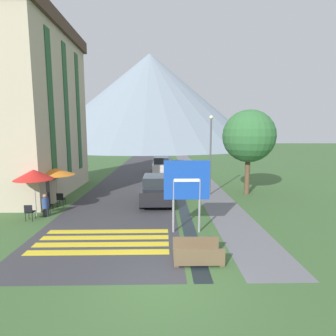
% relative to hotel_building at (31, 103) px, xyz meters
% --- Properties ---
extents(ground_plane, '(160.00, 160.00, 0.00)m').
position_rel_hotel_building_xyz_m(ground_plane, '(9.40, 8.00, -6.55)').
color(ground_plane, '#3D6033').
extents(road, '(6.40, 60.00, 0.01)m').
position_rel_hotel_building_xyz_m(road, '(6.90, 18.00, -6.54)').
color(road, '#38383D').
rests_on(road, ground_plane).
extents(footpath, '(2.20, 60.00, 0.01)m').
position_rel_hotel_building_xyz_m(footpath, '(13.00, 18.00, -6.54)').
color(footpath, slate).
rests_on(footpath, ground_plane).
extents(drainage_channel, '(0.60, 60.00, 0.00)m').
position_rel_hotel_building_xyz_m(drainage_channel, '(10.60, 18.00, -6.54)').
color(drainage_channel, black).
rests_on(drainage_channel, ground_plane).
extents(crosswalk_marking, '(5.44, 2.54, 0.01)m').
position_rel_hotel_building_xyz_m(crosswalk_marking, '(6.90, -8.81, -6.54)').
color(crosswalk_marking, yellow).
rests_on(crosswalk_marking, ground_plane).
extents(mountain_distant, '(67.81, 67.81, 28.36)m').
position_rel_hotel_building_xyz_m(mountain_distant, '(5.49, 64.50, 7.63)').
color(mountain_distant, gray).
rests_on(mountain_distant, ground_plane).
extents(hotel_building, '(5.49, 10.10, 12.21)m').
position_rel_hotel_building_xyz_m(hotel_building, '(0.00, 0.00, 0.00)').
color(hotel_building, '#BCAD93').
rests_on(hotel_building, ground_plane).
extents(road_sign, '(2.04, 0.11, 3.27)m').
position_rel_hotel_building_xyz_m(road_sign, '(10.44, -7.89, -4.40)').
color(road_sign, gray).
rests_on(road_sign, ground_plane).
extents(footbridge, '(1.70, 1.10, 0.65)m').
position_rel_hotel_building_xyz_m(footbridge, '(10.60, -10.53, -6.32)').
color(footbridge, brown).
rests_on(footbridge, ground_plane).
extents(parked_car_near, '(1.99, 4.05, 1.82)m').
position_rel_hotel_building_xyz_m(parked_car_near, '(9.00, -3.00, -5.64)').
color(parked_car_near, black).
rests_on(parked_car_near, ground_plane).
extents(parked_car_far, '(1.94, 4.17, 1.82)m').
position_rel_hotel_building_xyz_m(parked_car_far, '(9.22, 9.31, -5.64)').
color(parked_car_far, silver).
rests_on(parked_car_far, ground_plane).
extents(cafe_chair_nearest, '(0.40, 0.40, 0.85)m').
position_rel_hotel_building_xyz_m(cafe_chair_nearest, '(2.58, -6.21, -6.03)').
color(cafe_chair_nearest, black).
rests_on(cafe_chair_nearest, ground_plane).
extents(cafe_chair_middle, '(0.40, 0.40, 0.85)m').
position_rel_hotel_building_xyz_m(cafe_chair_middle, '(3.17, -3.63, -6.03)').
color(cafe_chair_middle, black).
rests_on(cafe_chair_middle, ground_plane).
extents(cafe_chair_near_left, '(0.40, 0.40, 0.85)m').
position_rel_hotel_building_xyz_m(cafe_chair_near_left, '(2.97, -4.98, -6.03)').
color(cafe_chair_near_left, black).
rests_on(cafe_chair_near_left, ground_plane).
extents(cafe_umbrella_front_red, '(2.04, 2.04, 2.54)m').
position_rel_hotel_building_xyz_m(cafe_umbrella_front_red, '(2.52, -5.40, -4.28)').
color(cafe_umbrella_front_red, '#B7B2A8').
rests_on(cafe_umbrella_front_red, ground_plane).
extents(cafe_umbrella_middle_orange, '(2.26, 2.26, 2.33)m').
position_rel_hotel_building_xyz_m(cafe_umbrella_middle_orange, '(2.84, -3.32, -4.43)').
color(cafe_umbrella_middle_orange, '#B7B2A8').
rests_on(cafe_umbrella_middle_orange, ground_plane).
extents(person_seated_far, '(0.32, 0.32, 1.24)m').
position_rel_hotel_building_xyz_m(person_seated_far, '(3.09, -5.51, -5.86)').
color(person_seated_far, '#282833').
rests_on(person_seated_far, ground_plane).
extents(person_standing_terrace, '(0.32, 0.32, 1.84)m').
position_rel_hotel_building_xyz_m(person_standing_terrace, '(2.46, -3.82, -5.47)').
color(person_standing_terrace, '#282833').
rests_on(person_standing_terrace, ground_plane).
extents(streetlamp, '(0.28, 0.28, 5.67)m').
position_rel_hotel_building_xyz_m(streetlamp, '(12.78, -0.72, -3.22)').
color(streetlamp, '#515156').
rests_on(streetlamp, ground_plane).
extents(tree_by_path, '(3.74, 3.74, 6.10)m').
position_rel_hotel_building_xyz_m(tree_by_path, '(15.53, -0.57, -2.34)').
color(tree_by_path, brown).
rests_on(tree_by_path, ground_plane).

